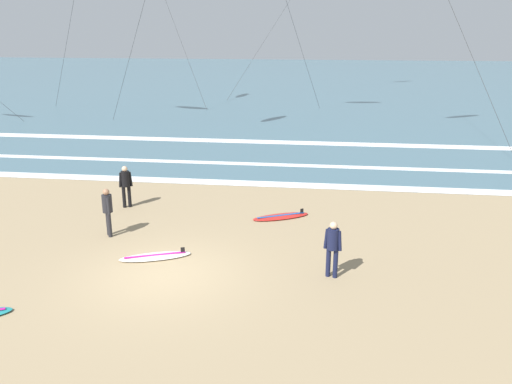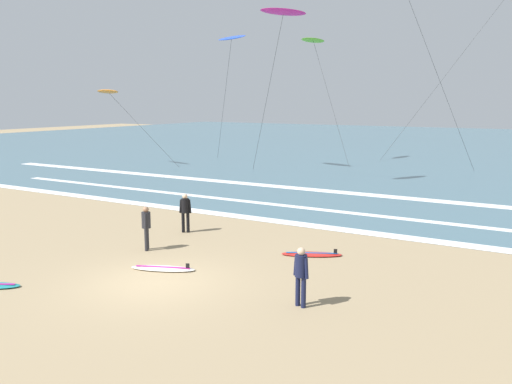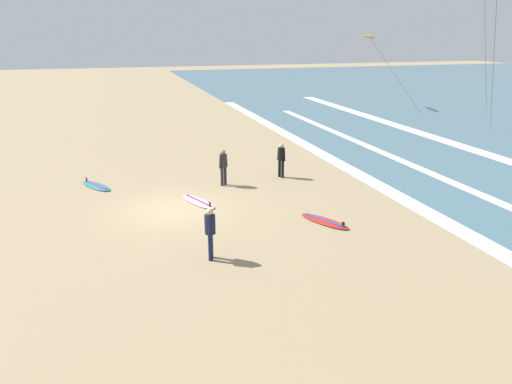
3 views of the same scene
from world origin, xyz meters
The scene contains 10 objects.
ground_plane centered at (0.00, 0.00, 0.00)m, with size 160.00×160.00×0.00m, color #9E8763.
ocean_surface centered at (0.00, 53.65, 0.01)m, with size 140.00×90.00×0.01m, color #476B7A.
wave_foam_shoreline centered at (0.07, 9.05, 0.01)m, with size 56.87×0.82×0.01m, color white.
wave_foam_mid_break centered at (-0.71, 12.44, 0.01)m, with size 42.29×0.57×0.01m, color white.
wave_foam_outer_break centered at (-1.64, 17.73, 0.01)m, with size 56.52×1.02×0.01m, color white.
surfer_right_near centered at (-3.07, 5.38, 0.96)m, with size 0.50×0.32×1.60m.
surfer_foreground_main centered at (-2.61, 2.55, 0.96)m, with size 0.35×0.47×1.60m.
surfer_background_far centered at (4.55, 0.48, 0.96)m, with size 0.51×0.32×1.60m.
surfboard_left_pile centered at (-0.60, 1.05, 0.05)m, with size 2.17×1.33×0.25m.
surfboard_foreground_flat centered at (2.79, 4.96, 0.05)m, with size 2.15×1.47×0.25m.
Camera 1 is at (4.19, -12.79, 6.54)m, focal length 37.17 mm.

